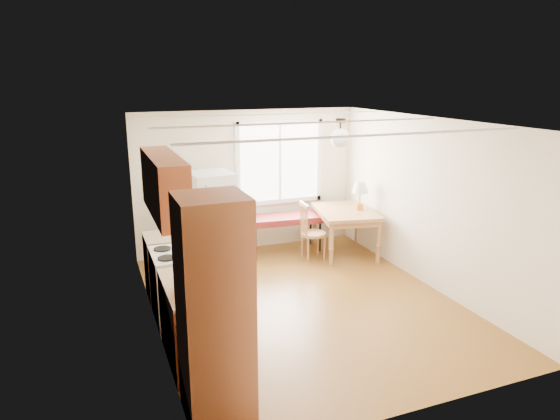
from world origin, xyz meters
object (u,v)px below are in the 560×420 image
refrigerator (212,221)px  bench (284,220)px  chair (308,227)px  dining_table (346,215)px

refrigerator → bench: size_ratio=1.06×
chair → dining_table: bearing=6.7°
chair → bench: bearing=121.3°
refrigerator → chair: size_ratio=1.61×
bench → dining_table: size_ratio=1.04×
bench → refrigerator: bearing=-163.9°
dining_table → chair: (-0.73, -0.03, -0.13)m
bench → chair: 0.54m
bench → dining_table: bearing=-19.6°
refrigerator → bench: (1.36, 0.26, -0.19)m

